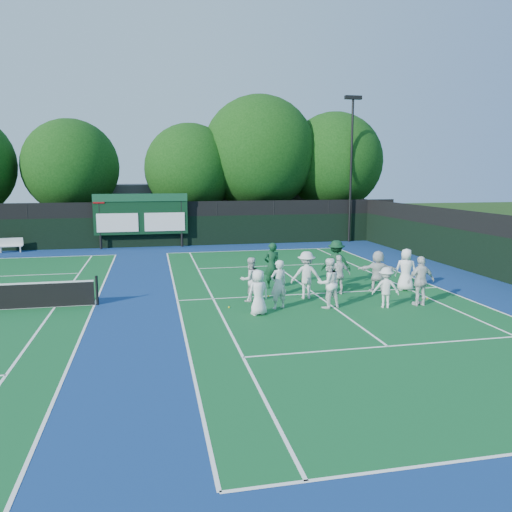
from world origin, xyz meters
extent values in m
plane|color=#18340E|center=(0.00, 0.00, 0.00)|extent=(120.00, 120.00, 0.00)
cube|color=navy|center=(-6.00, 1.00, 0.00)|extent=(34.00, 32.00, 0.01)
cube|color=#125727|center=(0.00, 1.00, 0.01)|extent=(10.97, 23.77, 0.00)
cube|color=white|center=(0.00, 12.88, 0.01)|extent=(10.97, 0.08, 0.00)
cube|color=white|center=(-5.49, 1.00, 0.01)|extent=(0.08, 23.77, 0.00)
cube|color=white|center=(5.49, 1.00, 0.01)|extent=(0.08, 23.77, 0.00)
cube|color=white|center=(-4.12, 1.00, 0.01)|extent=(0.08, 23.77, 0.00)
cube|color=white|center=(4.12, 1.00, 0.01)|extent=(0.08, 23.77, 0.00)
cube|color=white|center=(0.00, -5.40, 0.01)|extent=(8.23, 0.08, 0.00)
cube|color=white|center=(0.00, 7.40, 0.01)|extent=(8.23, 0.08, 0.00)
cube|color=white|center=(0.00, 1.00, 0.01)|extent=(0.08, 12.80, 0.00)
cube|color=white|center=(-14.00, 12.88, 0.01)|extent=(10.97, 0.08, 0.00)
cube|color=white|center=(-8.52, 1.00, 0.01)|extent=(0.08, 23.77, 0.00)
cube|color=white|center=(-9.88, 1.00, 0.01)|extent=(0.08, 23.77, 0.00)
cube|color=black|center=(-6.00, 16.00, 1.00)|extent=(34.00, 0.08, 2.00)
cube|color=black|center=(-6.00, 16.00, 2.50)|extent=(34.00, 0.05, 1.00)
cube|color=black|center=(9.00, 1.00, 1.00)|extent=(0.08, 32.00, 2.00)
cylinder|color=black|center=(-9.60, 15.60, 1.75)|extent=(0.16, 0.16, 3.50)
cylinder|color=black|center=(-4.40, 15.60, 1.75)|extent=(0.16, 0.16, 3.50)
cube|color=black|center=(-7.00, 15.60, 2.20)|extent=(6.00, 0.15, 2.60)
cube|color=#144629|center=(-7.00, 15.50, 3.30)|extent=(6.00, 0.05, 0.50)
cube|color=white|center=(-8.50, 15.50, 1.70)|extent=(2.60, 0.04, 1.20)
cube|color=white|center=(-5.50, 15.50, 1.70)|extent=(2.60, 0.04, 1.20)
cube|color=maroon|center=(-9.60, 15.50, 3.20)|extent=(0.70, 0.04, 0.50)
cube|color=#5A5A5F|center=(-2.00, 24.00, 2.00)|extent=(18.00, 6.00, 4.00)
cylinder|color=black|center=(7.50, 15.70, 5.00)|extent=(0.16, 0.16, 10.00)
cube|color=black|center=(7.50, 15.70, 10.00)|extent=(1.20, 0.30, 0.25)
cylinder|color=black|center=(-8.40, 1.00, 0.55)|extent=(0.10, 0.10, 1.10)
cube|color=white|center=(-14.95, 15.30, 0.39)|extent=(1.43, 0.53, 0.06)
cube|color=white|center=(-14.95, 15.44, 0.65)|extent=(1.40, 0.21, 0.47)
cube|color=white|center=(-15.51, 15.30, 0.19)|extent=(0.09, 0.33, 0.37)
cube|color=white|center=(-14.39, 15.30, 0.19)|extent=(0.09, 0.33, 0.37)
cylinder|color=black|center=(-11.73, 19.50, 1.42)|extent=(0.44, 0.44, 2.85)
sphere|color=#0D360C|center=(-11.73, 19.50, 5.31)|extent=(6.57, 6.57, 6.57)
sphere|color=#0D360C|center=(-11.13, 19.80, 4.65)|extent=(4.60, 4.60, 4.60)
cylinder|color=black|center=(-3.47, 19.50, 1.36)|extent=(0.44, 0.44, 2.73)
sphere|color=#0D360C|center=(-3.47, 19.50, 5.19)|extent=(6.56, 6.56, 6.56)
sphere|color=#0D360C|center=(-2.87, 19.80, 4.53)|extent=(4.59, 4.59, 4.59)
cylinder|color=black|center=(1.72, 19.50, 1.59)|extent=(0.44, 0.44, 3.18)
sphere|color=#0D360C|center=(1.72, 19.50, 6.36)|extent=(8.49, 8.49, 8.49)
sphere|color=#0D360C|center=(2.32, 19.80, 5.51)|extent=(5.95, 5.95, 5.95)
cylinder|color=black|center=(7.64, 19.50, 1.49)|extent=(0.44, 0.44, 2.98)
sphere|color=#0D360C|center=(7.64, 19.50, 5.79)|extent=(7.48, 7.48, 7.48)
sphere|color=#0D360C|center=(8.24, 19.80, 5.04)|extent=(5.23, 5.23, 5.23)
sphere|color=gold|center=(-3.72, -0.45, 0.03)|extent=(0.07, 0.07, 0.07)
sphere|color=gold|center=(0.29, 3.68, 0.03)|extent=(0.07, 0.07, 0.07)
sphere|color=gold|center=(3.98, -0.74, 0.03)|extent=(0.07, 0.07, 0.07)
sphere|color=gold|center=(-1.95, 0.88, 0.03)|extent=(0.07, 0.07, 0.07)
sphere|color=gold|center=(-1.30, 2.53, 0.03)|extent=(0.07, 0.07, 0.07)
imported|color=white|center=(-2.87, -1.50, 0.79)|extent=(0.89, 0.71, 1.58)
imported|color=silver|center=(-2.00, -0.89, 0.89)|extent=(0.74, 0.59, 1.78)
imported|color=white|center=(-0.21, -1.12, 0.91)|extent=(1.02, 0.87, 1.82)
imported|color=white|center=(1.82, -1.53, 0.74)|extent=(1.08, 0.81, 1.49)
imported|color=silver|center=(3.20, -1.52, 0.92)|extent=(1.11, 0.52, 1.84)
imported|color=silver|center=(-2.77, 0.37, 0.85)|extent=(0.97, 0.85, 1.69)
imported|color=silver|center=(-0.56, 0.37, 0.92)|extent=(1.31, 0.92, 1.85)
imported|color=silver|center=(0.93, 0.77, 0.80)|extent=(0.94, 0.40, 1.60)
imported|color=silver|center=(2.65, 0.88, 0.85)|extent=(1.66, 0.94, 1.71)
imported|color=white|center=(3.88, 0.82, 0.88)|extent=(1.01, 0.86, 1.75)
imported|color=#103A20|center=(-1.46, 2.34, 0.98)|extent=(0.74, 0.50, 1.95)
imported|color=#0F3A1F|center=(1.42, 2.41, 0.98)|extent=(1.42, 1.06, 1.96)
camera|label=1|loc=(-6.35, -17.69, 4.75)|focal=35.00mm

